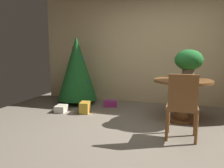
{
  "coord_description": "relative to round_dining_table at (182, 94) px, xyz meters",
  "views": [
    {
      "loc": [
        0.47,
        -3.24,
        1.27
      ],
      "look_at": [
        -0.71,
        0.53,
        0.67
      ],
      "focal_mm": 36.23,
      "sensor_mm": 36.0,
      "label": 1
    }
  ],
  "objects": [
    {
      "name": "back_wall_panel",
      "position": [
        -0.49,
        1.27,
        0.81
      ],
      "size": [
        6.0,
        0.1,
        2.6
      ],
      "primitive_type": "cube",
      "color": "beige",
      "rests_on": "ground_plane"
    },
    {
      "name": "holiday_tree",
      "position": [
        -2.4,
        0.65,
        0.36
      ],
      "size": [
        0.93,
        0.93,
        1.59
      ],
      "color": "brown",
      "rests_on": "ground_plane"
    },
    {
      "name": "wooden_chair_near",
      "position": [
        0.0,
        -0.96,
        0.05
      ],
      "size": [
        0.43,
        0.38,
        0.95
      ],
      "color": "brown",
      "rests_on": "ground_plane"
    },
    {
      "name": "gift_box_purple",
      "position": [
        -1.54,
        0.57,
        -0.41
      ],
      "size": [
        0.33,
        0.24,
        0.15
      ],
      "color": "#9E287A",
      "rests_on": "ground_plane"
    },
    {
      "name": "gift_box_gold",
      "position": [
        -1.88,
        -0.08,
        -0.37
      ],
      "size": [
        0.22,
        0.29,
        0.23
      ],
      "color": "gold",
      "rests_on": "ground_plane"
    },
    {
      "name": "ground_plane",
      "position": [
        -0.49,
        -0.93,
        -0.49
      ],
      "size": [
        6.6,
        6.6,
        0.0
      ],
      "primitive_type": "plane",
      "color": "#756B5B"
    },
    {
      "name": "gift_box_cream",
      "position": [
        -2.39,
        -0.15,
        -0.42
      ],
      "size": [
        0.24,
        0.3,
        0.14
      ],
      "color": "silver",
      "rests_on": "ground_plane"
    },
    {
      "name": "flower_vase",
      "position": [
        0.08,
        -0.02,
        0.59
      ],
      "size": [
        0.48,
        0.48,
        0.53
      ],
      "color": "#665B51",
      "rests_on": "round_dining_table"
    },
    {
      "name": "round_dining_table",
      "position": [
        0.0,
        0.0,
        0.0
      ],
      "size": [
        1.02,
        1.02,
        0.75
      ],
      "color": "brown",
      "rests_on": "ground_plane"
    }
  ]
}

